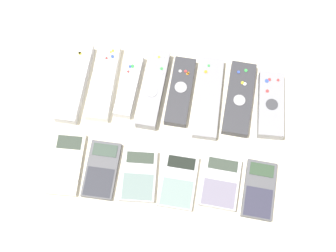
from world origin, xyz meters
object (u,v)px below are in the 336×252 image
(remote_6, at_px, (239,98))
(calculator_1, at_px, (102,170))
(remote_2, at_px, (129,86))
(remote_3, at_px, (153,89))
(remote_7, at_px, (271,105))
(remote_1, at_px, (103,82))
(calculator_4, at_px, (220,183))
(calculator_5, at_px, (259,190))
(remote_5, at_px, (209,98))
(remote_4, at_px, (180,91))
(remote_0, at_px, (75,83))
(calculator_3, at_px, (179,181))
(calculator_2, at_px, (139,176))
(calculator_0, at_px, (66,164))

(remote_6, xyz_separation_m, calculator_1, (-0.29, -0.21, -0.00))
(remote_2, height_order, remote_3, remote_3)
(remote_7, height_order, calculator_1, remote_7)
(remote_1, relative_size, remote_2, 1.19)
(calculator_4, height_order, calculator_5, calculator_4)
(remote_1, distance_m, remote_5, 0.25)
(remote_3, relative_size, calculator_5, 1.52)
(remote_3, xyz_separation_m, calculator_4, (0.18, -0.21, -0.00))
(remote_4, xyz_separation_m, remote_5, (0.07, -0.01, -0.00))
(remote_0, height_order, calculator_4, remote_0)
(remote_0, xyz_separation_m, calculator_1, (0.10, -0.20, -0.01))
(remote_0, height_order, calculator_5, remote_0)
(remote_0, distance_m, remote_7, 0.47)
(remote_6, bearing_deg, remote_4, -177.22)
(remote_5, bearing_deg, remote_6, 6.01)
(remote_0, bearing_deg, calculator_4, -27.25)
(remote_4, relative_size, calculator_3, 1.41)
(remote_1, height_order, remote_7, same)
(remote_6, height_order, remote_7, remote_7)
(remote_6, bearing_deg, remote_0, -175.51)
(remote_2, bearing_deg, calculator_5, -30.29)
(remote_0, height_order, calculator_3, remote_0)
(calculator_1, bearing_deg, remote_6, 36.75)
(calculator_4, bearing_deg, calculator_2, -174.54)
(calculator_4, xyz_separation_m, calculator_5, (0.09, -0.00, -0.00))
(remote_2, height_order, calculator_5, remote_2)
(remote_0, height_order, remote_6, remote_0)
(remote_4, distance_m, remote_7, 0.21)
(calculator_1, bearing_deg, remote_4, 55.33)
(calculator_2, height_order, calculator_4, same)
(calculator_2, bearing_deg, remote_4, 69.48)
(remote_1, bearing_deg, calculator_4, -35.53)
(remote_6, bearing_deg, calculator_4, -94.31)
(calculator_2, relative_size, calculator_5, 0.91)
(remote_5, relative_size, calculator_3, 1.65)
(remote_6, xyz_separation_m, calculator_4, (-0.03, -0.21, -0.00))
(remote_7, bearing_deg, calculator_4, -118.57)
(calculator_5, bearing_deg, remote_3, 144.58)
(calculator_1, bearing_deg, remote_5, 43.78)
(remote_2, distance_m, remote_4, 0.12)
(remote_2, distance_m, remote_3, 0.06)
(remote_3, bearing_deg, remote_5, 0.90)
(remote_1, relative_size, calculator_5, 1.48)
(remote_4, relative_size, calculator_1, 1.34)
(remote_5, bearing_deg, calculator_0, -145.80)
(calculator_3, bearing_deg, remote_6, 63.55)
(remote_0, bearing_deg, remote_5, 1.78)
(remote_2, height_order, calculator_1, remote_2)
(calculator_2, bearing_deg, calculator_1, 174.16)
(remote_3, relative_size, remote_4, 1.15)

